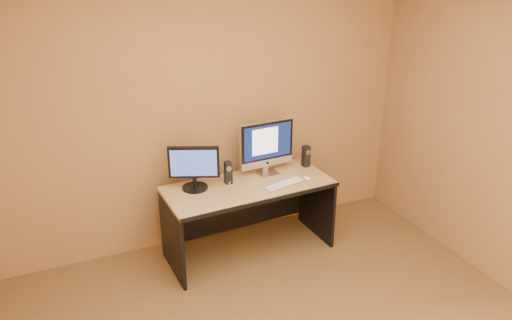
% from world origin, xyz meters
% --- Properties ---
extents(walls, '(4.00, 4.00, 2.60)m').
position_xyz_m(walls, '(0.00, 0.00, 1.30)').
color(walls, olive).
rests_on(walls, ground).
extents(desk, '(1.51, 0.72, 0.68)m').
position_xyz_m(desk, '(0.27, 1.56, 0.34)').
color(desk, tan).
rests_on(desk, ground).
extents(imac, '(0.54, 0.22, 0.51)m').
position_xyz_m(imac, '(0.52, 1.71, 0.94)').
color(imac, silver).
rests_on(imac, desk).
extents(second_monitor, '(0.49, 0.37, 0.39)m').
position_xyz_m(second_monitor, '(-0.19, 1.68, 0.88)').
color(second_monitor, black).
rests_on(second_monitor, desk).
extents(speaker_left, '(0.07, 0.07, 0.20)m').
position_xyz_m(speaker_left, '(0.12, 1.67, 0.78)').
color(speaker_left, black).
rests_on(speaker_left, desk).
extents(speaker_right, '(0.07, 0.07, 0.20)m').
position_xyz_m(speaker_right, '(0.93, 1.72, 0.78)').
color(speaker_right, black).
rests_on(speaker_right, desk).
extents(keyboard, '(0.41, 0.20, 0.02)m').
position_xyz_m(keyboard, '(0.56, 1.43, 0.69)').
color(keyboard, silver).
rests_on(keyboard, desk).
extents(mouse, '(0.06, 0.10, 0.03)m').
position_xyz_m(mouse, '(0.79, 1.45, 0.70)').
color(mouse, white).
rests_on(mouse, desk).
extents(cable_a, '(0.07, 0.20, 0.01)m').
position_xyz_m(cable_a, '(0.55, 1.84, 0.69)').
color(cable_a, black).
rests_on(cable_a, desk).
extents(cable_b, '(0.05, 0.16, 0.01)m').
position_xyz_m(cable_b, '(0.53, 1.84, 0.69)').
color(cable_b, black).
rests_on(cable_b, desk).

